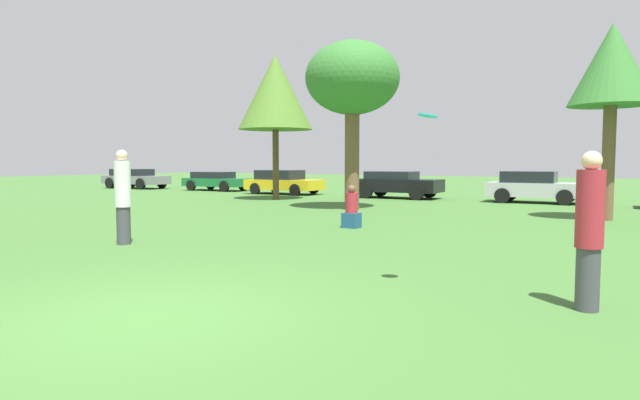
# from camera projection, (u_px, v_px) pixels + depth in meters

# --- Properties ---
(ground_plane) EXTENTS (120.00, 120.00, 0.00)m
(ground_plane) POSITION_uv_depth(u_px,v_px,m) (146.00, 317.00, 5.98)
(ground_plane) COLOR #3D6B2D
(person_thrower) EXTENTS (0.33, 0.33, 1.97)m
(person_thrower) POSITION_uv_depth(u_px,v_px,m) (123.00, 196.00, 11.16)
(person_thrower) COLOR #3F3F47
(person_thrower) RESTS_ON ground
(person_catcher) EXTENTS (0.31, 0.31, 1.85)m
(person_catcher) POSITION_uv_depth(u_px,v_px,m) (589.00, 229.00, 6.16)
(person_catcher) COLOR #3F3F47
(person_catcher) RESTS_ON ground
(frisbee) EXTENTS (0.25, 0.25, 0.07)m
(frisbee) POSITION_uv_depth(u_px,v_px,m) (428.00, 116.00, 6.96)
(frisbee) COLOR #19B2D8
(bystander_sitting) EXTENTS (0.42, 0.35, 1.12)m
(bystander_sitting) POSITION_uv_depth(u_px,v_px,m) (352.00, 210.00, 14.01)
(bystander_sitting) COLOR navy
(bystander_sitting) RESTS_ON ground
(tree_0) EXTENTS (3.36, 3.36, 6.54)m
(tree_0) POSITION_uv_depth(u_px,v_px,m) (275.00, 93.00, 24.22)
(tree_0) COLOR brown
(tree_0) RESTS_ON ground
(tree_1) EXTENTS (3.36, 3.36, 6.00)m
(tree_1) POSITION_uv_depth(u_px,v_px,m) (352.00, 81.00, 19.10)
(tree_1) COLOR brown
(tree_1) RESTS_ON ground
(tree_2) EXTENTS (2.37, 2.37, 5.72)m
(tree_2) POSITION_uv_depth(u_px,v_px,m) (612.00, 67.00, 15.51)
(tree_2) COLOR brown
(tree_2) RESTS_ON ground
(parked_car_grey) EXTENTS (4.66, 2.14, 1.26)m
(parked_car_grey) POSITION_uv_depth(u_px,v_px,m) (135.00, 178.00, 34.98)
(parked_car_grey) COLOR slate
(parked_car_grey) RESTS_ON ground
(parked_car_green) EXTENTS (4.18, 2.08, 1.12)m
(parked_car_green) POSITION_uv_depth(u_px,v_px,m) (216.00, 180.00, 32.28)
(parked_car_green) COLOR #196633
(parked_car_green) RESTS_ON ground
(parked_car_yellow) EXTENTS (4.12, 2.19, 1.28)m
(parked_car_yellow) POSITION_uv_depth(u_px,v_px,m) (283.00, 182.00, 28.75)
(parked_car_yellow) COLOR gold
(parked_car_yellow) RESTS_ON ground
(parked_car_black) EXTENTS (4.14, 2.14, 1.27)m
(parked_car_black) POSITION_uv_depth(u_px,v_px,m) (396.00, 184.00, 25.51)
(parked_car_black) COLOR black
(parked_car_black) RESTS_ON ground
(parked_car_silver) EXTENTS (3.92, 2.06, 1.32)m
(parked_car_silver) POSITION_uv_depth(u_px,v_px,m) (534.00, 186.00, 22.60)
(parked_car_silver) COLOR #B2B2B7
(parked_car_silver) RESTS_ON ground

